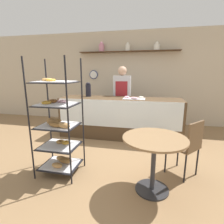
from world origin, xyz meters
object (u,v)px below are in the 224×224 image
object	(u,v)px
cafe_chair	(188,143)
donut_tray_counter	(134,98)
coffee_carafe	(88,90)
person_worker	(122,96)
cafe_table	(154,151)
pastry_rack	(58,127)

from	to	relation	value
cafe_chair	donut_tray_counter	world-z (taller)	donut_tray_counter
coffee_carafe	donut_tray_counter	distance (m)	1.17
person_worker	cafe_chair	bearing A→B (deg)	-56.46
cafe_chair	donut_tray_counter	distance (m)	1.72
person_worker	cafe_chair	size ratio (longest dim) A/B	1.94
cafe_table	cafe_chair	xyz separation A→B (m)	(0.49, 0.43, -0.04)
pastry_rack	cafe_table	world-z (taller)	pastry_rack
person_worker	donut_tray_counter	bearing A→B (deg)	-56.84
cafe_chair	coffee_carafe	xyz separation A→B (m)	(-2.07, 1.56, 0.58)
pastry_rack	donut_tray_counter	bearing A→B (deg)	60.59
cafe_table	donut_tray_counter	world-z (taller)	donut_tray_counter
pastry_rack	cafe_table	distance (m)	1.41
pastry_rack	cafe_chair	size ratio (longest dim) A/B	2.00
pastry_rack	cafe_chair	world-z (taller)	pastry_rack
pastry_rack	coffee_carafe	bearing A→B (deg)	96.04
person_worker	donut_tray_counter	size ratio (longest dim) A/B	3.40
cafe_table	donut_tray_counter	distance (m)	1.92
cafe_chair	coffee_carafe	size ratio (longest dim) A/B	2.51
person_worker	coffee_carafe	size ratio (longest dim) A/B	4.88
cafe_table	cafe_chair	bearing A→B (deg)	41.67
pastry_rack	person_worker	xyz separation A→B (m)	(0.59, 2.24, 0.18)
person_worker	coffee_carafe	bearing A→B (deg)	-153.59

